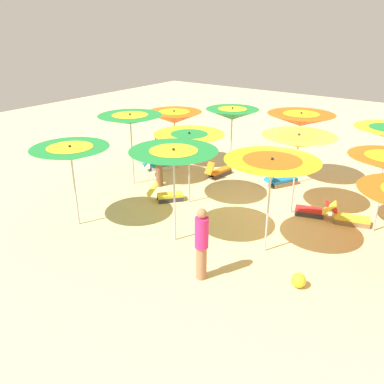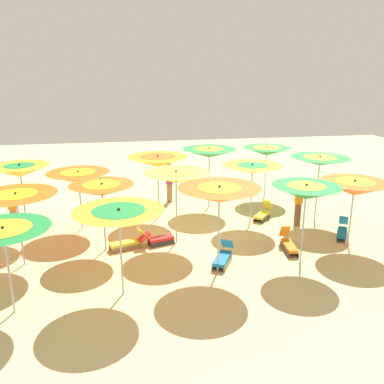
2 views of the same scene
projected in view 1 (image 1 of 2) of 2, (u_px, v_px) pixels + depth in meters
The scene contains 19 objects.
ground at pixel (282, 213), 12.09m from camera, with size 40.54×40.54×0.04m, color beige.
beach_umbrella_2 at pixel (301, 120), 13.34m from camera, with size 2.24×2.24×2.54m.
beach_umbrella_3 at pixel (232, 114), 14.64m from camera, with size 1.94×1.94×2.42m.
beach_umbrella_4 at pixel (174, 117), 15.19m from camera, with size 2.10×2.10×2.21m.
beach_umbrella_7 at pixel (298, 141), 11.21m from camera, with size 2.08×2.08×2.44m.
beach_umbrella_8 at pixel (189, 139), 11.95m from camera, with size 2.13×2.13×2.29m.
beach_umbrella_9 at pixel (130, 119), 13.30m from camera, with size 2.14×2.14×2.50m.
beach_umbrella_12 at pixel (272, 168), 9.20m from camera, with size 2.21×2.21×2.47m.
beach_umbrella_13 at pixel (174, 157), 9.67m from camera, with size 2.17×2.17×2.52m.
beach_umbrella_14 at pixel (71, 154), 10.56m from camera, with size 2.07×2.07×2.33m.
lounger_0 at pixel (313, 210), 11.78m from camera, with size 0.65×1.22×0.51m.
lounger_1 at pixel (348, 217), 11.33m from camera, with size 0.71×1.35×0.60m.
lounger_2 at pixel (219, 171), 14.78m from camera, with size 1.25×0.45×0.65m.
lounger_3 at pixel (160, 164), 15.46m from camera, with size 1.23×0.95×0.61m.
lounger_4 at pixel (282, 180), 13.95m from camera, with size 1.28×0.91×0.58m.
lounger_5 at pixel (167, 195), 12.75m from camera, with size 1.10×1.01×0.67m.
beachgoer_0 at pixel (202, 243), 8.66m from camera, with size 0.30×0.30×1.72m.
beachgoer_2 at pixel (159, 160), 13.63m from camera, with size 0.30×0.30×1.82m.
beach_ball at pixel (299, 280), 8.64m from camera, with size 0.33×0.33×0.33m, color yellow.
Camera 1 is at (10.38, 4.19, 5.34)m, focal length 37.46 mm.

